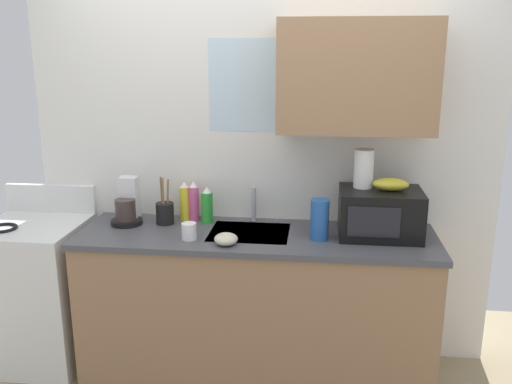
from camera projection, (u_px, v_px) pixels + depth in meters
kitchen_wall_assembly at (279, 147)px, 3.34m from camera, size 2.85×0.42×2.50m
counter_unit at (256, 303)px, 3.29m from camera, size 2.08×0.63×0.90m
sink_faucet at (254, 204)px, 3.38m from camera, size 0.03×0.03×0.21m
stove_range at (38, 291)px, 3.45m from camera, size 0.60×0.60×1.08m
microwave at (380, 213)px, 3.11m from camera, size 0.46×0.35×0.27m
banana_bunch at (391, 184)px, 3.06m from camera, size 0.20×0.11×0.07m
paper_towel_roll at (364, 169)px, 3.10m from camera, size 0.11×0.11×0.22m
coffee_maker at (128, 206)px, 3.34m from camera, size 0.19×0.21×0.28m
dish_soap_bottle_green at (207, 206)px, 3.35m from camera, size 0.07×0.07×0.23m
dish_soap_bottle_pink at (194, 202)px, 3.40m from camera, size 0.06×0.06×0.25m
dish_soap_bottle_yellow at (185, 202)px, 3.40m from camera, size 0.06×0.06×0.25m
cereal_canister at (320, 220)px, 3.06m from camera, size 0.10×0.10×0.23m
mug_white at (189, 231)px, 3.07m from camera, size 0.08×0.08×0.09m
utensil_crock at (165, 212)px, 3.34m from camera, size 0.11×0.11×0.29m
small_bowl at (226, 239)px, 2.99m from camera, size 0.13×0.13×0.06m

